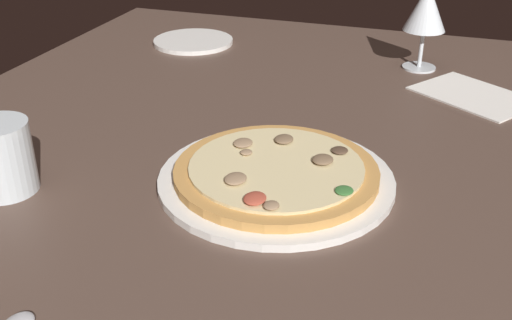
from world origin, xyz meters
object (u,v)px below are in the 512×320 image
pizza_main (275,177)px  side_plate (193,41)px  paper_menu (474,95)px  wine_glass_far (426,10)px  water_glass (1,161)px

pizza_main → side_plate: pizza_main is taller
paper_menu → pizza_main: bearing=-176.2°
wine_glass_far → paper_menu: size_ratio=0.85×
pizza_main → paper_menu: size_ratio=1.61×
water_glass → paper_menu: 75.43cm
water_glass → wine_glass_far: bearing=-35.3°
wine_glass_far → side_plate: bearing=88.9°
pizza_main → wine_glass_far: wine_glass_far is taller
water_glass → side_plate: 64.04cm
water_glass → paper_menu: water_glass is taller
pizza_main → water_glass: water_glass is taller
wine_glass_far → water_glass: wine_glass_far is taller
side_plate → paper_menu: bearing=-102.2°
water_glass → paper_menu: (51.50, -54.97, -3.91)cm
pizza_main → paper_menu: pizza_main is taller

